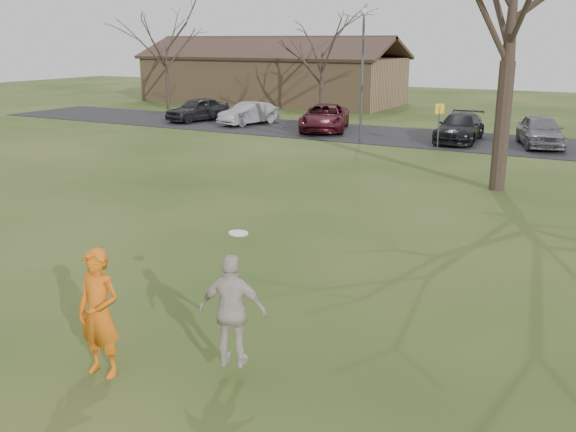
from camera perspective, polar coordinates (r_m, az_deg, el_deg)
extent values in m
plane|color=#1E380F|center=(10.03, -11.32, -13.78)|extent=(120.00, 120.00, 0.00)
cube|color=black|center=(32.49, 18.10, 6.24)|extent=(62.00, 6.50, 0.04)
imported|color=orange|center=(9.83, -16.60, -8.38)|extent=(0.75, 0.53, 1.96)
imported|color=black|center=(39.65, -8.12, 9.47)|extent=(2.63, 4.45, 1.42)
imported|color=#A1A0A5|center=(37.70, -3.55, 9.19)|extent=(2.24, 4.13, 1.29)
imported|color=#4F121E|center=(35.12, 3.31, 8.82)|extent=(3.87, 5.58, 1.42)
imported|color=black|center=(32.35, 15.16, 7.67)|extent=(2.19, 4.76, 1.35)
imported|color=slate|center=(31.97, 21.73, 7.13)|extent=(2.96, 4.62, 1.46)
imported|color=beige|center=(9.28, -4.99, -8.51)|extent=(1.08, 0.70, 1.71)
cylinder|color=white|center=(8.73, -4.48, -1.55)|extent=(0.27, 0.27, 0.04)
cube|color=#8C6D4C|center=(51.61, -1.50, 12.12)|extent=(20.00, 8.00, 3.50)
cube|color=#33231C|center=(49.75, -2.75, 14.86)|extent=(20.60, 4.40, 1.78)
cube|color=#33231C|center=(53.30, -0.38, 14.92)|extent=(20.60, 4.40, 1.78)
cube|color=#38281E|center=(51.51, -1.53, 15.67)|extent=(20.60, 0.45, 0.20)
cylinder|color=#47474C|center=(31.45, 6.66, 12.08)|extent=(0.12, 0.12, 6.00)
sphere|color=beige|center=(31.42, 6.85, 17.73)|extent=(0.34, 0.34, 0.34)
cylinder|color=#47474C|center=(29.89, 13.36, 7.73)|extent=(0.06, 0.06, 2.00)
cube|color=yellow|center=(29.79, 13.46, 9.35)|extent=(0.35, 0.35, 0.45)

